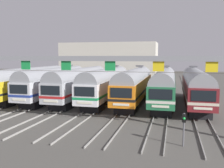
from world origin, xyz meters
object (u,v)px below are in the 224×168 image
(commuter_train_orange, at_px, (135,84))
(commuter_train_silver, at_px, (55,82))
(commuter_train_maroon, at_px, (196,85))
(catenary_gantry, at_px, (66,68))
(commuter_train_white, at_px, (107,83))
(commuter_train_stainless, at_px, (80,82))
(commuter_train_green, at_px, (164,85))
(yard_signal_mast, at_px, (184,123))
(commuter_train_yellow, at_px, (31,81))

(commuter_train_orange, bearing_deg, commuter_train_silver, 180.00)
(commuter_train_maroon, xyz_separation_m, catenary_gantry, (-12.02, -13.50, 2.74))
(commuter_train_white, height_order, commuter_train_orange, same)
(commuter_train_stainless, bearing_deg, commuter_train_white, 0.06)
(commuter_train_green, height_order, commuter_train_maroon, same)
(commuter_train_white, bearing_deg, commuter_train_maroon, 0.00)
(commuter_train_silver, height_order, commuter_train_maroon, same)
(commuter_train_orange, distance_m, yard_signal_mast, 16.91)
(commuter_train_yellow, bearing_deg, commuter_train_white, 0.02)
(commuter_train_green, relative_size, catenary_gantry, 0.62)
(commuter_train_silver, distance_m, catenary_gantry, 15.94)
(commuter_train_yellow, relative_size, commuter_train_orange, 1.00)
(commuter_train_orange, xyz_separation_m, commuter_train_maroon, (8.01, 0.00, 0.00))
(commuter_train_yellow, relative_size, catenary_gantry, 0.62)
(commuter_train_stainless, xyz_separation_m, commuter_train_maroon, (16.03, 0.00, 0.00))
(yard_signal_mast, bearing_deg, commuter_train_yellow, 144.41)
(commuter_train_orange, bearing_deg, commuter_train_yellow, -179.98)
(commuter_train_orange, height_order, catenary_gantry, catenary_gantry)
(commuter_train_yellow, relative_size, commuter_train_green, 1.00)
(commuter_train_yellow, relative_size, commuter_train_white, 1.00)
(commuter_train_green, height_order, catenary_gantry, catenary_gantry)
(commuter_train_yellow, bearing_deg, commuter_train_silver, 0.06)
(commuter_train_green, bearing_deg, commuter_train_orange, 180.00)
(commuter_train_silver, bearing_deg, commuter_train_stainless, -0.06)
(commuter_train_stainless, relative_size, commuter_train_green, 1.00)
(commuter_train_silver, xyz_separation_m, commuter_train_green, (16.03, 0.00, 0.00))
(commuter_train_orange, bearing_deg, commuter_train_maroon, 0.00)
(commuter_train_green, distance_m, catenary_gantry, 15.94)
(yard_signal_mast, bearing_deg, catenary_gantry, 167.19)
(commuter_train_yellow, xyz_separation_m, commuter_train_white, (12.02, 0.00, 0.00))
(commuter_train_stainless, bearing_deg, commuter_train_green, 0.02)
(commuter_train_stainless, relative_size, commuter_train_maroon, 1.00)
(commuter_train_stainless, xyz_separation_m, commuter_train_green, (12.02, 0.00, 0.00))
(yard_signal_mast, bearing_deg, commuter_train_orange, 110.86)
(commuter_train_yellow, bearing_deg, commuter_train_stainless, 0.00)
(commuter_train_yellow, relative_size, commuter_train_maroon, 1.00)
(commuter_train_white, relative_size, commuter_train_orange, 1.00)
(catenary_gantry, distance_m, yard_signal_mast, 10.93)
(commuter_train_yellow, relative_size, commuter_train_silver, 1.00)
(commuter_train_yellow, bearing_deg, catenary_gantry, -48.31)
(commuter_train_silver, xyz_separation_m, catenary_gantry, (8.01, -13.50, 2.74))
(commuter_train_orange, distance_m, commuter_train_maroon, 8.01)
(commuter_train_orange, relative_size, commuter_train_green, 1.00)
(commuter_train_silver, height_order, commuter_train_white, same)
(commuter_train_silver, distance_m, commuter_train_green, 16.03)
(commuter_train_maroon, bearing_deg, commuter_train_green, 180.00)
(commuter_train_yellow, distance_m, yard_signal_mast, 27.12)
(commuter_train_silver, xyz_separation_m, commuter_train_stainless, (4.01, -0.00, -0.00))
(commuter_train_stainless, bearing_deg, commuter_train_orange, 0.03)
(commuter_train_yellow, height_order, commuter_train_stainless, same)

